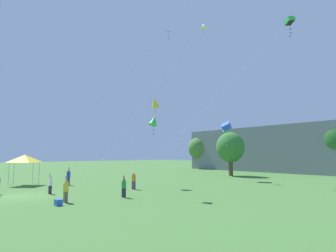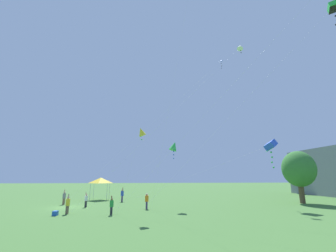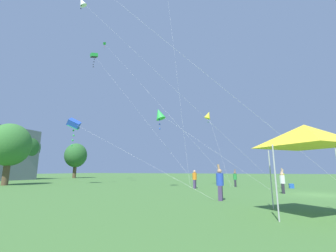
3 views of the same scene
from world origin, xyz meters
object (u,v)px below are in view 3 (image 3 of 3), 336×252
object	(u,v)px
kite_green_box_0	(94,56)
person_orange_shirt	(195,179)
kite_green_delta_6	(107,46)
kite_white_diamond_2	(82,2)
cooler_box	(291,186)
kite_blue_box_4	(74,124)
festival_tent	(305,136)
person_green_shirt	(235,178)
kite_yellow_diamond_7	(208,115)
person_yellow_shirt	(282,179)
person_blue_shirt	(220,183)
person_white_shirt	(282,182)
kite_green_diamond_5	(160,114)

from	to	relation	value
kite_green_box_0	person_orange_shirt	bearing A→B (deg)	-112.01
kite_green_delta_6	kite_white_diamond_2	bearing A→B (deg)	-153.12
cooler_box	person_orange_shirt	bearing A→B (deg)	112.47
kite_green_delta_6	kite_blue_box_4	bearing A→B (deg)	-155.70
festival_tent	kite_green_box_0	distance (m)	38.13
kite_green_box_0	kite_blue_box_4	xyz separation A→B (m)	(-7.75, -4.23, -14.15)
person_green_shirt	kite_white_diamond_2	world-z (taller)	kite_white_diamond_2
kite_yellow_diamond_7	kite_blue_box_4	bearing A→B (deg)	103.90
kite_blue_box_4	kite_yellow_diamond_7	distance (m)	16.72
person_orange_shirt	kite_green_box_0	size ratio (longest dim) A/B	0.08
person_yellow_shirt	person_blue_shirt	size ratio (longest dim) A/B	0.93
person_orange_shirt	person_blue_shirt	distance (m)	8.76
person_orange_shirt	person_green_shirt	size ratio (longest dim) A/B	0.96
person_white_shirt	kite_white_diamond_2	distance (m)	30.16
person_green_shirt	kite_blue_box_4	bearing A→B (deg)	-146.94
person_white_shirt	kite_blue_box_4	xyz separation A→B (m)	(2.59, 22.78, 6.55)
cooler_box	kite_green_diamond_5	distance (m)	14.57
kite_white_diamond_2	kite_yellow_diamond_7	distance (m)	21.37
kite_yellow_diamond_7	festival_tent	bearing A→B (deg)	-157.10
person_orange_shirt	person_yellow_shirt	bearing A→B (deg)	-0.96
person_blue_shirt	kite_yellow_diamond_7	bearing A→B (deg)	-153.39
kite_green_box_0	kite_white_diamond_2	bearing A→B (deg)	-148.51
person_white_shirt	kite_green_diamond_5	size ratio (longest dim) A/B	0.16
person_orange_shirt	person_green_shirt	bearing A→B (deg)	26.43
cooler_box	festival_tent	bearing A→B (deg)	175.23
person_orange_shirt	kite_green_diamond_5	xyz separation A→B (m)	(-0.96, 3.28, 6.41)
kite_green_box_0	festival_tent	bearing A→B (deg)	-125.64
festival_tent	cooler_box	bearing A→B (deg)	-4.77
festival_tent	kite_yellow_diamond_7	world-z (taller)	kite_yellow_diamond_7
festival_tent	person_orange_shirt	size ratio (longest dim) A/B	2.02
person_white_shirt	kite_green_delta_6	size ratio (longest dim) A/B	0.06
person_blue_shirt	cooler_box	bearing A→B (deg)	170.11
cooler_box	kite_yellow_diamond_7	bearing A→B (deg)	85.07
person_white_shirt	person_green_shirt	bearing A→B (deg)	100.84
kite_green_box_0	kite_green_delta_6	size ratio (longest dim) A/B	0.78
person_green_shirt	person_orange_shirt	bearing A→B (deg)	-110.53
kite_yellow_diamond_7	person_green_shirt	bearing A→B (deg)	-102.69
person_blue_shirt	kite_green_delta_6	xyz separation A→B (m)	(21.88, 25.16, 26.13)
festival_tent	person_white_shirt	size ratio (longest dim) A/B	1.95
kite_blue_box_4	kite_yellow_diamond_7	world-z (taller)	kite_yellow_diamond_7
festival_tent	kite_blue_box_4	size ratio (longest dim) A/B	0.18
person_blue_shirt	kite_green_diamond_5	distance (m)	11.68
cooler_box	kite_green_delta_6	xyz separation A→B (m)	(10.30, 30.25, 26.90)
kite_green_box_0	kite_yellow_diamond_7	bearing A→B (deg)	-100.35
person_blue_shirt	festival_tent	bearing A→B (deg)	62.20
person_yellow_shirt	kite_green_diamond_5	distance (m)	13.33
kite_yellow_diamond_7	person_orange_shirt	bearing A→B (deg)	170.22
kite_green_diamond_5	kite_green_delta_6	world-z (taller)	kite_green_delta_6
person_white_shirt	kite_yellow_diamond_7	xyz separation A→B (m)	(6.60, 6.56, 7.21)
person_white_shirt	kite_green_delta_6	world-z (taller)	kite_green_delta_6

